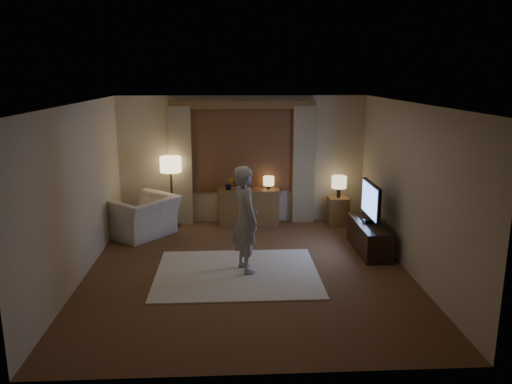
{
  "coord_description": "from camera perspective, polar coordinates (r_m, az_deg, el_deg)",
  "views": [
    {
      "loc": [
        -0.26,
        -7.31,
        3.03
      ],
      "look_at": [
        0.16,
        0.6,
        1.14
      ],
      "focal_mm": 35.0,
      "sensor_mm": 36.0,
      "label": 1
    }
  ],
  "objects": [
    {
      "name": "table_lamp_sideboard",
      "position": [
        10.06,
        1.46,
        1.21
      ],
      "size": [
        0.22,
        0.22,
        0.3
      ],
      "color": "black",
      "rests_on": "sideboard"
    },
    {
      "name": "armchair",
      "position": [
        9.7,
        -12.88,
        -2.76
      ],
      "size": [
        1.53,
        1.56,
        0.76
      ],
      "primitive_type": "imported",
      "rotation": [
        0.0,
        0.0,
        -2.25
      ],
      "color": "beige",
      "rests_on": "floor"
    },
    {
      "name": "tv_stand",
      "position": [
        8.94,
        12.79,
        -5.02
      ],
      "size": [
        0.45,
        1.4,
        0.5
      ],
      "primitive_type": "cube",
      "color": "black",
      "rests_on": "floor"
    },
    {
      "name": "side_table",
      "position": [
        10.37,
        9.35,
        -2.12
      ],
      "size": [
        0.4,
        0.4,
        0.56
      ],
      "primitive_type": "cube",
      "color": "brown",
      "rests_on": "floor"
    },
    {
      "name": "room",
      "position": [
        7.99,
        -1.13,
        1.2
      ],
      "size": [
        5.04,
        5.54,
        2.64
      ],
      "color": "brown",
      "rests_on": "ground"
    },
    {
      "name": "sideboard",
      "position": [
        10.17,
        -0.81,
        -1.84
      ],
      "size": [
        1.2,
        0.4,
        0.7
      ],
      "primitive_type": "cube",
      "color": "brown",
      "rests_on": "floor"
    },
    {
      "name": "plant",
      "position": [
        10.04,
        -3.1,
        0.89
      ],
      "size": [
        0.17,
        0.13,
        0.3
      ],
      "primitive_type": "imported",
      "color": "#999999",
      "rests_on": "sideboard"
    },
    {
      "name": "tv",
      "position": [
        8.76,
        13.0,
        -1.03
      ],
      "size": [
        0.24,
        0.98,
        0.71
      ],
      "color": "black",
      "rests_on": "tv_stand"
    },
    {
      "name": "picture_frame",
      "position": [
        10.06,
        -0.82,
        0.64
      ],
      "size": [
        0.16,
        0.02,
        0.2
      ],
      "primitive_type": "cube",
      "color": "brown",
      "rests_on": "sideboard"
    },
    {
      "name": "table_lamp_side",
      "position": [
        10.23,
        9.47,
        1.06
      ],
      "size": [
        0.3,
        0.3,
        0.44
      ],
      "color": "black",
      "rests_on": "side_table"
    },
    {
      "name": "floor_lamp",
      "position": [
        10.0,
        -9.72,
        2.7
      ],
      "size": [
        0.42,
        0.42,
        1.43
      ],
      "color": "black",
      "rests_on": "floor"
    },
    {
      "name": "person",
      "position": [
        7.64,
        -1.22,
        -3.13
      ],
      "size": [
        0.57,
        0.7,
        1.66
      ],
      "primitive_type": "imported",
      "rotation": [
        0.0,
        0.0,
        1.91
      ],
      "color": "#AAA49D",
      "rests_on": "rug"
    },
    {
      "name": "rug",
      "position": [
        7.83,
        -2.17,
        -9.26
      ],
      "size": [
        2.5,
        2.0,
        0.02
      ],
      "primitive_type": "cube",
      "color": "#F4E6CD",
      "rests_on": "floor"
    }
  ]
}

